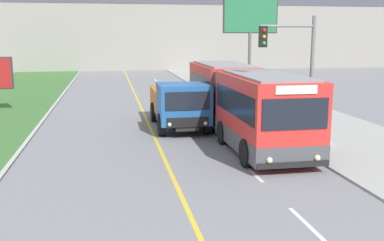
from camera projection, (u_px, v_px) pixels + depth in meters
name	position (u px, v px, depth m)	size (l,w,h in m)	color
city_bus	(241.00, 102.00, 20.58)	(2.73, 12.45, 3.13)	red
dump_truck	(181.00, 106.00, 21.86)	(2.46, 6.17, 2.36)	black
traffic_light_mast	(296.00, 66.00, 17.52)	(2.28, 0.32, 5.34)	slate
billboard_large	(250.00, 20.00, 34.18)	(4.28, 0.24, 7.42)	#59595B
planter_round_near	(317.00, 132.00, 19.06)	(0.97, 0.97, 1.03)	silver
planter_round_second	(283.00, 114.00, 23.28)	(1.04, 1.04, 1.12)	silver
planter_round_third	(254.00, 102.00, 27.45)	(0.99, 0.99, 1.08)	silver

